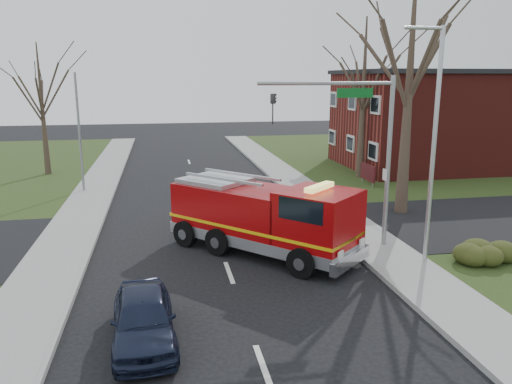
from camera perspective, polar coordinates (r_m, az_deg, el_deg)
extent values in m
plane|color=black|center=(17.81, -3.09, -9.20)|extent=(120.00, 120.00, 0.00)
cube|color=gray|center=(19.53, 15.40, -7.39)|extent=(2.40, 80.00, 0.15)
cube|color=gray|center=(18.10, -23.22, -9.65)|extent=(2.40, 80.00, 0.15)
cube|color=maroon|center=(40.47, 20.94, 7.58)|extent=(15.00, 10.00, 7.00)
cube|color=black|center=(40.35, 21.36, 12.66)|extent=(15.40, 10.40, 0.30)
cube|color=silver|center=(37.25, 10.76, 5.48)|extent=(0.12, 1.40, 1.20)
cube|color=#471015|center=(32.04, 12.67, 2.20)|extent=(0.12, 2.00, 1.00)
cylinder|color=gray|center=(31.41, 13.20, 1.12)|extent=(0.08, 0.08, 0.90)
cylinder|color=gray|center=(32.84, 12.08, 1.69)|extent=(0.08, 0.08, 0.90)
ellipsoid|color=#2E3413|center=(19.95, 24.05, -6.11)|extent=(2.80, 2.00, 0.90)
cone|color=#36291F|center=(25.22, 17.04, 10.80)|extent=(0.64, 0.64, 12.00)
cone|color=#36291F|center=(34.03, 12.14, 10.23)|extent=(0.56, 0.56, 10.50)
cone|color=#36291F|center=(37.25, -23.22, 8.54)|extent=(0.44, 0.44, 9.00)
cylinder|color=gray|center=(20.11, 14.87, 3.05)|extent=(0.18, 0.18, 6.80)
cylinder|color=gray|center=(18.85, 8.12, 12.19)|extent=(5.20, 0.14, 0.14)
cube|color=#0C591E|center=(19.24, 11.25, 11.05)|extent=(1.40, 0.06, 0.35)
imported|color=black|center=(18.31, 2.03, 11.20)|extent=(0.22, 0.18, 1.10)
cylinder|color=#B7BABF|center=(18.58, 19.62, 4.44)|extent=(0.16, 0.16, 8.40)
cylinder|color=#B7BABF|center=(18.13, 18.64, 17.34)|extent=(1.40, 0.12, 0.12)
cylinder|color=gray|center=(30.87, -19.52, 6.26)|extent=(0.14, 0.14, 7.00)
cube|color=#970709|center=(20.01, -2.06, -2.15)|extent=(5.26, 5.40, 2.03)
cube|color=#970709|center=(17.98, 7.15, -3.51)|extent=(3.55, 3.55, 2.32)
cube|color=#B7BABF|center=(19.56, 0.63, -5.00)|extent=(6.97, 7.27, 0.44)
cube|color=#E5B20C|center=(19.41, 0.63, -3.51)|extent=(6.98, 7.28, 0.12)
cube|color=black|center=(17.32, 10.28, -1.77)|extent=(1.70, 1.57, 0.82)
cube|color=#E5D866|center=(17.66, 7.26, 0.56)|extent=(1.37, 1.30, 0.17)
cylinder|color=black|center=(17.26, 5.24, -8.07)|extent=(0.97, 1.01, 1.06)
cylinder|color=black|center=(19.33, 9.15, -5.85)|extent=(0.97, 1.01, 1.06)
cylinder|color=black|center=(20.49, -8.07, -4.72)|extent=(0.97, 1.01, 1.06)
cylinder|color=black|center=(22.27, -3.53, -3.17)|extent=(0.97, 1.01, 1.06)
imported|color=#171D33|center=(13.54, -12.74, -13.87)|extent=(1.80, 4.03, 1.35)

